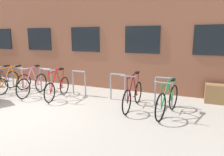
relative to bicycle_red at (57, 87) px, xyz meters
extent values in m
plane|color=#B2ADA0|center=(0.07, -1.34, -0.37)|extent=(42.00, 42.00, 0.00)
cube|color=brown|center=(0.07, 4.95, 2.56)|extent=(28.00, 6.18, 5.88)
cube|color=black|center=(-4.73, 1.84, 1.60)|extent=(1.30, 0.04, 0.98)
cube|color=black|center=(-2.33, 1.84, 1.60)|extent=(1.30, 0.04, 0.98)
cube|color=black|center=(0.07, 1.84, 1.60)|extent=(1.30, 0.04, 0.98)
cube|color=black|center=(2.47, 1.84, 1.60)|extent=(1.30, 0.04, 0.98)
cube|color=black|center=(4.87, 1.84, 1.60)|extent=(1.30, 0.04, 0.98)
cylinder|color=gray|center=(-2.73, 0.56, 0.06)|extent=(0.05, 0.05, 0.88)
cylinder|color=gray|center=(-2.22, 0.56, 0.06)|extent=(0.05, 0.05, 0.88)
cylinder|color=gray|center=(-2.47, 0.56, 0.50)|extent=(0.51, 0.05, 0.05)
cylinder|color=gray|center=(-1.23, 0.56, 0.06)|extent=(0.05, 0.05, 0.88)
cylinder|color=gray|center=(-0.72, 0.56, 0.06)|extent=(0.05, 0.05, 0.88)
cylinder|color=gray|center=(-0.97, 0.56, 0.50)|extent=(0.51, 0.05, 0.05)
cylinder|color=gray|center=(0.27, 0.56, 0.06)|extent=(0.05, 0.05, 0.88)
cylinder|color=gray|center=(0.78, 0.56, 0.06)|extent=(0.05, 0.05, 0.88)
cylinder|color=gray|center=(0.53, 0.56, 0.50)|extent=(0.51, 0.05, 0.05)
cylinder|color=gray|center=(1.77, 0.56, 0.06)|extent=(0.05, 0.05, 0.88)
cylinder|color=gray|center=(2.28, 0.56, 0.06)|extent=(0.05, 0.05, 0.88)
cylinder|color=gray|center=(2.03, 0.56, 0.50)|extent=(0.51, 0.05, 0.05)
cylinder|color=gray|center=(3.27, 0.56, 0.06)|extent=(0.05, 0.05, 0.88)
cylinder|color=gray|center=(3.78, 0.56, 0.06)|extent=(0.05, 0.05, 0.88)
cylinder|color=gray|center=(3.53, 0.56, 0.50)|extent=(0.51, 0.05, 0.05)
torus|color=black|center=(-0.07, 0.50, -0.07)|extent=(0.13, 0.66, 0.66)
torus|color=black|center=(0.07, -0.50, -0.07)|extent=(0.13, 0.66, 0.66)
cylinder|color=red|center=(0.03, -0.23, 0.27)|extent=(0.10, 0.48, 0.77)
cylinder|color=red|center=(-0.02, 0.16, 0.22)|extent=(0.09, 0.36, 0.69)
cylinder|color=red|center=(0.01, -0.07, 0.60)|extent=(0.15, 0.78, 0.12)
cylinder|color=red|center=(-0.04, 0.25, -0.09)|extent=(0.10, 0.50, 0.07)
cylinder|color=red|center=(-0.06, 0.41, 0.25)|extent=(0.05, 0.20, 0.63)
cylinder|color=red|center=(0.07, -0.47, 0.29)|extent=(0.04, 0.08, 0.71)
cube|color=black|center=(-0.05, 0.32, 0.59)|extent=(0.13, 0.21, 0.06)
cylinder|color=gray|center=(0.06, -0.45, 0.67)|extent=(0.44, 0.09, 0.03)
torus|color=black|center=(3.84, 0.41, -0.03)|extent=(0.17, 0.73, 0.74)
torus|color=black|center=(3.65, -0.63, -0.03)|extent=(0.17, 0.73, 0.74)
cylinder|color=#1E7238|center=(3.70, -0.34, 0.25)|extent=(0.13, 0.50, 0.67)
cylinder|color=#1E7238|center=(3.77, 0.06, 0.21)|extent=(0.10, 0.38, 0.59)
cylinder|color=#1E7238|center=(3.73, -0.17, 0.54)|extent=(0.19, 0.82, 0.11)
cylinder|color=#1E7238|center=(3.79, 0.15, -0.05)|extent=(0.12, 0.53, 0.08)
cylinder|color=#1E7238|center=(3.82, 0.32, 0.24)|extent=(0.06, 0.20, 0.53)
cylinder|color=#1E7238|center=(3.65, -0.60, 0.27)|extent=(0.04, 0.08, 0.60)
cube|color=black|center=(3.80, 0.23, 0.53)|extent=(0.13, 0.21, 0.06)
cylinder|color=gray|center=(3.66, -0.58, 0.60)|extent=(0.44, 0.11, 0.03)
torus|color=black|center=(2.72, 0.57, -0.04)|extent=(0.05, 0.70, 0.70)
torus|color=black|center=(2.71, -0.52, -0.04)|extent=(0.05, 0.70, 0.70)
cylinder|color=maroon|center=(2.71, -0.22, 0.28)|extent=(0.04, 0.53, 0.76)
cylinder|color=maroon|center=(2.72, 0.21, 0.26)|extent=(0.04, 0.40, 0.71)
cylinder|color=maroon|center=(2.72, -0.04, 0.62)|extent=(0.05, 0.86, 0.08)
cylinder|color=maroon|center=(2.72, 0.30, -0.07)|extent=(0.03, 0.55, 0.07)
cylinder|color=maroon|center=(2.72, 0.48, 0.28)|extent=(0.03, 0.20, 0.65)
cylinder|color=maroon|center=(2.71, -0.49, 0.30)|extent=(0.03, 0.08, 0.69)
cube|color=black|center=(2.72, 0.39, 0.63)|extent=(0.10, 0.20, 0.06)
cylinder|color=gray|center=(2.71, -0.47, 0.68)|extent=(0.44, 0.03, 0.03)
torus|color=black|center=(-1.13, 0.46, -0.04)|extent=(0.12, 0.71, 0.71)
torus|color=black|center=(-1.02, -0.53, -0.04)|extent=(0.12, 0.71, 0.71)
cylinder|color=pink|center=(-1.05, -0.26, 0.27)|extent=(0.09, 0.48, 0.74)
cylinder|color=pink|center=(-1.10, 0.12, 0.26)|extent=(0.07, 0.35, 0.72)
cylinder|color=pink|center=(-1.07, -0.10, 0.62)|extent=(0.12, 0.77, 0.05)
cylinder|color=pink|center=(-1.11, 0.21, -0.06)|extent=(0.08, 0.50, 0.07)
cylinder|color=pink|center=(-1.12, 0.37, 0.29)|extent=(0.05, 0.20, 0.66)
cylinder|color=pink|center=(-1.03, -0.50, 0.30)|extent=(0.04, 0.08, 0.67)
cube|color=black|center=(-1.11, 0.28, 0.65)|extent=(0.12, 0.21, 0.06)
cylinder|color=gray|center=(-1.03, -0.48, 0.66)|extent=(0.44, 0.07, 0.03)
torus|color=black|center=(-2.66, 0.44, -0.04)|extent=(0.06, 0.71, 0.71)
cylinder|color=#233893|center=(-2.67, 0.09, 0.22)|extent=(0.05, 0.38, 0.64)
cylinder|color=#233893|center=(-2.67, 0.18, -0.07)|extent=(0.04, 0.53, 0.07)
cylinder|color=#233893|center=(-2.66, 0.35, 0.24)|extent=(0.03, 0.20, 0.58)
cube|color=black|center=(-2.67, 0.26, 0.56)|extent=(0.11, 0.20, 0.06)
torus|color=black|center=(-1.96, 0.40, -0.07)|extent=(0.17, 0.64, 0.64)
torus|color=black|center=(-2.16, -0.53, -0.07)|extent=(0.17, 0.64, 0.64)
cylinder|color=orange|center=(-2.10, -0.28, 0.26)|extent=(0.13, 0.45, 0.77)
cylinder|color=orange|center=(-2.03, 0.08, 0.23)|extent=(0.10, 0.33, 0.71)
cylinder|color=orange|center=(-2.07, -0.13, 0.60)|extent=(0.19, 0.72, 0.10)
cylinder|color=orange|center=(-2.01, 0.16, -0.10)|extent=(0.12, 0.47, 0.07)
cylinder|color=orange|center=(-1.98, 0.31, 0.25)|extent=(0.07, 0.20, 0.65)
cube|color=black|center=(-2.00, 0.22, 0.60)|extent=(0.14, 0.22, 0.06)
cube|color=olive|center=(5.05, 1.51, -0.07)|extent=(0.70, 0.44, 0.60)
camera|label=1|loc=(4.44, -5.61, 1.71)|focal=32.94mm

